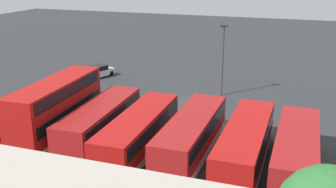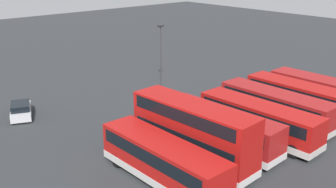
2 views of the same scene
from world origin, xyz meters
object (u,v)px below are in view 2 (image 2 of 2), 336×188
bus_double_decker_sixth (193,131)px  bus_single_deck_seventh (163,160)px  bus_single_deck_fifth (221,127)px  lamp_post_tall (161,52)px  bus_single_deck_third (276,106)px  bus_single_deck_fourth (259,119)px  bus_single_deck_second (301,98)px  car_hatchback_silver (21,110)px  bus_single_deck_near_end (321,91)px

bus_double_decker_sixth → bus_single_deck_seventh: 3.62m
bus_single_deck_fifth → lamp_post_tall: size_ratio=1.42×
bus_single_deck_third → lamp_post_tall: size_ratio=1.48×
bus_single_deck_seventh → lamp_post_tall: lamp_post_tall is taller
bus_single_deck_fourth → lamp_post_tall: 15.89m
bus_single_deck_seventh → bus_single_deck_second: bearing=-177.7°
bus_single_deck_fifth → car_hatchback_silver: (9.51, -16.51, -0.92)m
bus_double_decker_sixth → bus_single_deck_seventh: (3.46, 0.71, -0.83)m
bus_single_deck_second → bus_single_deck_third: size_ratio=1.03×
bus_single_deck_fifth → bus_double_decker_sixth: bus_double_decker_sixth is taller
bus_single_deck_third → bus_single_deck_seventh: 14.20m
car_hatchback_silver → bus_single_deck_seventh: bearing=98.2°
bus_single_deck_near_end → bus_double_decker_sixth: size_ratio=1.01×
bus_single_deck_fifth → car_hatchback_silver: bus_single_deck_fifth is taller
bus_single_deck_third → car_hatchback_silver: size_ratio=2.45×
bus_single_deck_second → bus_single_deck_third: same height
bus_double_decker_sixth → bus_single_deck_seventh: size_ratio=0.99×
bus_single_deck_near_end → bus_single_deck_third: size_ratio=0.96×
bus_single_deck_near_end → bus_single_deck_fifth: bearing=-2.3°
bus_single_deck_near_end → bus_double_decker_sixth: 17.74m
bus_single_deck_second → bus_single_deck_fifth: (10.96, -0.36, -0.00)m
bus_single_deck_near_end → bus_single_deck_second: (3.24, -0.20, 0.00)m
bus_single_deck_second → bus_double_decker_sixth: bus_double_decker_sixth is taller
bus_double_decker_sixth → car_hatchback_silver: 17.98m
bus_single_deck_fourth → bus_single_deck_fifth: (3.54, -0.93, -0.00)m
bus_single_deck_third → lamp_post_tall: lamp_post_tall is taller
lamp_post_tall → bus_single_deck_third: bearing=94.3°
bus_double_decker_sixth → bus_single_deck_second: bearing=180.0°
bus_single_deck_fifth → lamp_post_tall: (-6.07, -14.53, 2.69)m
bus_single_deck_third → car_hatchback_silver: bus_single_deck_third is taller
bus_single_deck_fourth → bus_single_deck_fifth: 3.66m
bus_single_deck_third → bus_double_decker_sixth: (10.71, 0.28, 0.82)m
lamp_post_tall → bus_single_deck_second: bearing=108.2°
bus_single_deck_seventh → car_hatchback_silver: size_ratio=2.37×
bus_single_deck_second → bus_single_deck_fifth: bearing=-1.9°
bus_double_decker_sixth → lamp_post_tall: 17.81m
bus_single_deck_third → bus_single_deck_second: bearing=175.7°
bus_single_deck_second → bus_double_decker_sixth: size_ratio=1.07×
bus_single_deck_seventh → car_hatchback_silver: bearing=-81.8°
bus_single_deck_second → bus_single_deck_fourth: bearing=4.4°
bus_single_deck_near_end → bus_single_deck_third: 7.03m
bus_single_deck_third → car_hatchback_silver: 23.55m
bus_single_deck_second → bus_single_deck_fifth: 10.96m
car_hatchback_silver → bus_single_deck_fourth: bearing=126.8°
bus_single_deck_third → bus_double_decker_sixth: size_ratio=1.05×
bus_single_deck_fifth → car_hatchback_silver: bearing=-60.0°
lamp_post_tall → bus_single_deck_fourth: bearing=80.7°
bus_single_deck_fifth → bus_single_deck_seventh: bearing=8.7°
car_hatchback_silver → bus_double_decker_sixth: bearing=109.5°
bus_single_deck_second → bus_single_deck_fourth: (7.42, 0.56, -0.00)m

